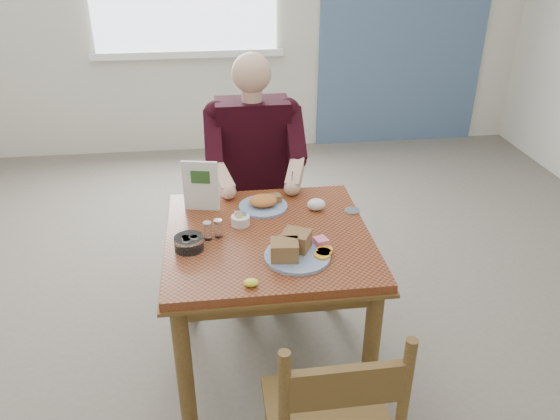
{
  "coord_description": "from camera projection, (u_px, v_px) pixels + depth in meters",
  "views": [
    {
      "loc": [
        -0.21,
        -2.08,
        1.98
      ],
      "look_at": [
        0.05,
        0.0,
        0.87
      ],
      "focal_mm": 35.0,
      "sensor_mm": 36.0,
      "label": 1
    }
  ],
  "objects": [
    {
      "name": "floor",
      "position": [
        270.0,
        361.0,
        2.78
      ],
      "size": [
        6.0,
        6.0,
        0.0
      ],
      "primitive_type": "plane",
      "color": "#605A4E",
      "rests_on": "ground"
    },
    {
      "name": "lemon_wedge",
      "position": [
        251.0,
        283.0,
        2.07
      ],
      "size": [
        0.07,
        0.06,
        0.03
      ],
      "primitive_type": "ellipsoid",
      "rotation": [
        0.0,
        0.0,
        0.41
      ],
      "color": "#F9FE35",
      "rests_on": "table"
    },
    {
      "name": "napkin",
      "position": [
        316.0,
        204.0,
        2.61
      ],
      "size": [
        0.09,
        0.08,
        0.06
      ],
      "primitive_type": "ellipsoid",
      "rotation": [
        0.0,
        0.0,
        -0.05
      ],
      "color": "white",
      "rests_on": "table"
    },
    {
      "name": "metal_dish",
      "position": [
        352.0,
        211.0,
        2.61
      ],
      "size": [
        0.07,
        0.07,
        0.01
      ],
      "primitive_type": "cylinder",
      "rotation": [
        0.0,
        0.0,
        -0.04
      ],
      "color": "silver",
      "rests_on": "table"
    },
    {
      "name": "table",
      "position": [
        269.0,
        255.0,
        2.48
      ],
      "size": [
        0.92,
        0.92,
        0.75
      ],
      "color": "brown",
      "rests_on": "ground"
    },
    {
      "name": "chair_far",
      "position": [
        254.0,
        206.0,
        3.25
      ],
      "size": [
        0.42,
        0.42,
        0.95
      ],
      "color": "brown",
      "rests_on": "ground"
    },
    {
      "name": "diner",
      "position": [
        254.0,
        160.0,
        3.02
      ],
      "size": [
        0.53,
        0.56,
        1.39
      ],
      "color": "gray",
      "rests_on": "chair_far"
    },
    {
      "name": "near_plate",
      "position": [
        295.0,
        249.0,
        2.25
      ],
      "size": [
        0.33,
        0.33,
        0.09
      ],
      "color": "white",
      "rests_on": "table"
    },
    {
      "name": "far_plate",
      "position": [
        264.0,
        203.0,
        2.64
      ],
      "size": [
        0.29,
        0.29,
        0.06
      ],
      "color": "white",
      "rests_on": "table"
    },
    {
      "name": "caddy",
      "position": [
        240.0,
        220.0,
        2.48
      ],
      "size": [
        0.1,
        0.1,
        0.06
      ],
      "color": "white",
      "rests_on": "table"
    },
    {
      "name": "shakers",
      "position": [
        213.0,
        229.0,
        2.37
      ],
      "size": [
        0.09,
        0.06,
        0.08
      ],
      "color": "white",
      "rests_on": "table"
    },
    {
      "name": "creamer",
      "position": [
        189.0,
        243.0,
        2.3
      ],
      "size": [
        0.17,
        0.17,
        0.06
      ],
      "color": "white",
      "rests_on": "table"
    },
    {
      "name": "menu",
      "position": [
        201.0,
        186.0,
        2.57
      ],
      "size": [
        0.17,
        0.05,
        0.25
      ],
      "color": "white",
      "rests_on": "table"
    }
  ]
}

